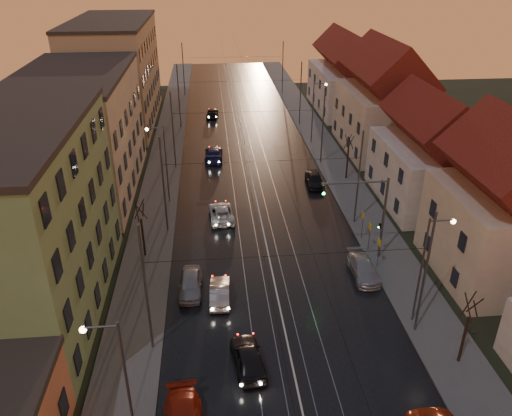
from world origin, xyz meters
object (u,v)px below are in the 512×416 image
object	(u,v)px
street_lamp_3	(315,107)
driving_car_1	(220,292)
driving_car_2	(221,213)
parked_right_2	(314,180)
parked_right_1	(363,269)
driving_car_4	(212,113)
driving_car_0	(248,357)
street_lamp_0	(119,375)
parked_left_3	(191,283)
traffic_light_mast	(372,209)
driving_car_3	(214,154)
street_lamp_2	(162,157)
street_lamp_1	(427,261)

from	to	relation	value
street_lamp_3	driving_car_1	xyz separation A→B (m)	(-13.30, -32.37, -4.23)
driving_car_2	parked_right_2	world-z (taller)	parked_right_2
parked_right_1	parked_right_2	size ratio (longest dim) A/B	1.06
driving_car_4	driving_car_0	bearing A→B (deg)	96.69
street_lamp_0	parked_left_3	world-z (taller)	street_lamp_0
traffic_light_mast	driving_car_3	xyz separation A→B (m)	(-12.12, 23.19, -3.85)
driving_car_0	parked_left_3	bearing A→B (deg)	-72.97
driving_car_1	driving_car_0	bearing A→B (deg)	104.78
street_lamp_2	parked_right_2	size ratio (longest dim) A/B	1.87
driving_car_4	street_lamp_2	bearing A→B (deg)	85.18
driving_car_0	parked_right_2	world-z (taller)	parked_right_2
driving_car_1	parked_right_2	distance (m)	21.69
street_lamp_0	parked_left_3	xyz separation A→B (m)	(2.79, 12.81, -4.17)
street_lamp_1	driving_car_0	xyz separation A→B (m)	(-11.79, -3.13, -4.16)
driving_car_0	parked_right_1	world-z (taller)	driving_car_0
street_lamp_2	street_lamp_0	bearing A→B (deg)	-90.00
driving_car_1	driving_car_4	distance (m)	45.07
driving_car_2	parked_right_1	distance (m)	14.86
driving_car_3	parked_right_1	size ratio (longest dim) A/B	1.15
street_lamp_1	street_lamp_2	size ratio (longest dim) A/B	1.00
driving_car_3	parked_left_3	bearing A→B (deg)	87.20
driving_car_4	parked_right_2	xyz separation A→B (m)	(10.54, -26.21, 0.02)
street_lamp_2	parked_left_3	world-z (taller)	street_lamp_2
driving_car_1	driving_car_2	bearing A→B (deg)	-90.22
street_lamp_2	driving_car_4	bearing A→B (deg)	79.97
parked_left_3	parked_right_1	world-z (taller)	parked_left_3
driving_car_0	driving_car_4	world-z (taller)	driving_car_0
parked_right_2	street_lamp_3	bearing A→B (deg)	81.59
street_lamp_0	driving_car_3	distance (m)	39.72
parked_left_3	parked_right_2	size ratio (longest dim) A/B	0.98
driving_car_1	parked_right_1	distance (m)	11.36
street_lamp_2	driving_car_3	xyz separation A→B (m)	(4.98, 11.19, -4.13)
street_lamp_1	traffic_light_mast	bearing A→B (deg)	97.91
driving_car_0	driving_car_2	bearing A→B (deg)	-94.55
driving_car_1	parked_right_2	size ratio (longest dim) A/B	0.93
street_lamp_1	driving_car_0	distance (m)	12.89
street_lamp_3	driving_car_4	distance (m)	18.74
driving_car_4	parked_right_1	bearing A→B (deg)	109.55
street_lamp_1	driving_car_3	world-z (taller)	street_lamp_1
driving_car_0	street_lamp_0	bearing A→B (deg)	29.65
street_lamp_0	driving_car_3	bearing A→B (deg)	82.76
parked_left_3	parked_right_1	distance (m)	13.33
traffic_light_mast	parked_right_2	bearing A→B (deg)	95.83
street_lamp_1	driving_car_2	bearing A→B (deg)	128.76
street_lamp_1	driving_car_0	size ratio (longest dim) A/B	1.89
driving_car_0	parked_right_1	size ratio (longest dim) A/B	0.94
street_lamp_2	parked_right_1	world-z (taller)	street_lamp_2
parked_right_1	driving_car_2	bearing A→B (deg)	135.81
parked_left_3	street_lamp_2	bearing A→B (deg)	101.58
parked_right_1	street_lamp_2	bearing A→B (deg)	138.05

